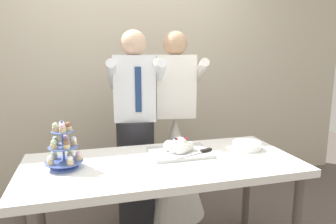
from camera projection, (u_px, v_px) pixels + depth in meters
name	position (u px, v px, depth m)	size (l,w,h in m)	color
rear_wall	(129.00, 55.00, 3.23)	(5.20, 0.10, 2.90)	beige
dessert_table	(163.00, 172.00, 2.05)	(1.80, 0.80, 0.78)	white
cupcake_stand	(64.00, 149.00, 1.89)	(0.23, 0.23, 0.31)	#4C66B2
main_cake_tray	(179.00, 148.00, 2.17)	(0.43, 0.32, 0.13)	silver
plate_stack	(247.00, 145.00, 2.29)	(0.21, 0.21, 0.05)	white
person_groom	(136.00, 140.00, 2.63)	(0.52, 0.54, 1.66)	#232328
person_bride	(175.00, 153.00, 2.81)	(0.56, 0.56, 1.66)	white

